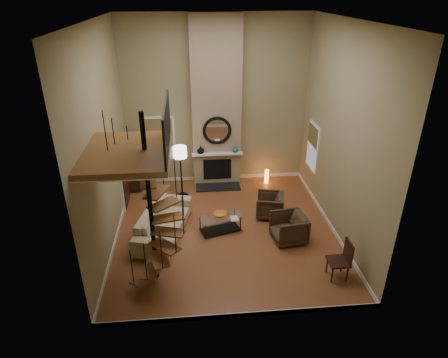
{
  "coord_description": "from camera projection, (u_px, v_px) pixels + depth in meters",
  "views": [
    {
      "loc": [
        -0.89,
        -9.1,
        6.16
      ],
      "look_at": [
        0.0,
        0.4,
        1.4
      ],
      "focal_mm": 31.07,
      "sensor_mm": 36.0,
      "label": 1
    }
  ],
  "objects": [
    {
      "name": "baseboard_back",
      "position": [
        217.0,
        177.0,
        13.79
      ],
      "size": [
        6.0,
        0.02,
        0.12
      ],
      "primitive_type": "cube",
      "color": "white",
      "rests_on": "ground"
    },
    {
      "name": "side_chair",
      "position": [
        342.0,
        258.0,
        8.94
      ],
      "size": [
        0.47,
        0.47,
        0.99
      ],
      "color": "black",
      "rests_on": "ground"
    },
    {
      "name": "floor_lamp",
      "position": [
        180.0,
        156.0,
        12.06
      ],
      "size": [
        0.43,
        0.43,
        1.75
      ],
      "color": "black",
      "rests_on": "ground"
    },
    {
      "name": "accent_lamp",
      "position": [
        267.0,
        176.0,
        13.41
      ],
      "size": [
        0.14,
        0.14,
        0.48
      ],
      "primitive_type": "cylinder",
      "color": "orange",
      "rests_on": "ground"
    },
    {
      "name": "baseboard_left",
      "position": [
        117.0,
        233.0,
        10.65
      ],
      "size": [
        0.02,
        6.5,
        0.12
      ],
      "primitive_type": "cube",
      "color": "white",
      "rests_on": "ground"
    },
    {
      "name": "chimney_breast",
      "position": [
        216.0,
        105.0,
        12.43
      ],
      "size": [
        1.6,
        0.38,
        5.5
      ],
      "primitive_type": "cube",
      "color": "#9D8166",
      "rests_on": "ground"
    },
    {
      "name": "ceiling",
      "position": [
        226.0,
        20.0,
        8.47
      ],
      "size": [
        6.0,
        6.5,
        0.01
      ],
      "primitive_type": "cube",
      "color": "silver",
      "rests_on": "back_wall"
    },
    {
      "name": "book",
      "position": [
        233.0,
        219.0,
        10.58
      ],
      "size": [
        0.21,
        0.28,
        0.03
      ],
      "primitive_type": "imported",
      "rotation": [
        0.0,
        0.0,
        -0.01
      ],
      "color": "gray",
      "rests_on": "coffee_table"
    },
    {
      "name": "bowl",
      "position": [
        220.0,
        214.0,
        10.71
      ],
      "size": [
        0.36,
        0.36,
        0.09
      ],
      "primitive_type": "imported",
      "color": "orange",
      "rests_on": "coffee_table"
    },
    {
      "name": "armchair_near",
      "position": [
        272.0,
        206.0,
        11.42
      ],
      "size": [
        0.96,
        0.94,
        0.73
      ],
      "primitive_type": "imported",
      "rotation": [
        0.0,
        0.0,
        -1.81
      ],
      "color": "#432F1F",
      "rests_on": "ground"
    },
    {
      "name": "hutch",
      "position": [
        135.0,
        162.0,
        12.8
      ],
      "size": [
        0.38,
        0.81,
        1.82
      ],
      "primitive_type": "cube",
      "color": "black",
      "rests_on": "ground"
    },
    {
      "name": "vase_left",
      "position": [
        201.0,
        150.0,
        12.81
      ],
      "size": [
        0.24,
        0.24,
        0.25
      ],
      "primitive_type": "imported",
      "color": "black",
      "rests_on": "mantel"
    },
    {
      "name": "mirror_disc",
      "position": [
        217.0,
        130.0,
        12.6
      ],
      "size": [
        0.8,
        0.01,
        0.8
      ],
      "primitive_type": "cylinder",
      "rotation": [
        1.57,
        0.0,
        0.0
      ],
      "color": "white",
      "rests_on": "chimney_breast"
    },
    {
      "name": "loft",
      "position": [
        132.0,
        150.0,
        7.71
      ],
      "size": [
        1.7,
        2.2,
        1.09
      ],
      "color": "brown",
      "rests_on": "left_wall"
    },
    {
      "name": "mantel",
      "position": [
        217.0,
        154.0,
        12.89
      ],
      "size": [
        1.7,
        0.18,
        0.06
      ],
      "primitive_type": "cube",
      "color": "white",
      "rests_on": "chimney_breast"
    },
    {
      "name": "left_wall",
      "position": [
        103.0,
        142.0,
        9.45
      ],
      "size": [
        0.02,
        6.5,
        5.5
      ],
      "primitive_type": "cube",
      "color": "#9B8E64",
      "rests_on": "ground"
    },
    {
      "name": "front_wall",
      "position": [
        243.0,
        202.0,
        6.8
      ],
      "size": [
        6.0,
        0.02,
        5.5
      ],
      "primitive_type": "cube",
      "color": "#9B8E64",
      "rests_on": "ground"
    },
    {
      "name": "back_wall",
      "position": [
        216.0,
        103.0,
        12.59
      ],
      "size": [
        6.0,
        0.02,
        5.5
      ],
      "primitive_type": "cube",
      "color": "#9B8E64",
      "rests_on": "ground"
    },
    {
      "name": "ground",
      "position": [
        225.0,
        230.0,
        10.93
      ],
      "size": [
        6.0,
        6.5,
        0.01
      ],
      "primitive_type": "cube",
      "color": "#A25E34",
      "rests_on": "ground"
    },
    {
      "name": "window_back",
      "position": [
        160.0,
        138.0,
        12.91
      ],
      "size": [
        1.02,
        0.06,
        1.52
      ],
      "color": "white",
      "rests_on": "back_wall"
    },
    {
      "name": "right_wall",
      "position": [
        342.0,
        134.0,
        9.95
      ],
      "size": [
        0.02,
        6.5,
        5.5
      ],
      "primitive_type": "cube",
      "color": "#9B8E64",
      "rests_on": "ground"
    },
    {
      "name": "baseboard_right",
      "position": [
        329.0,
        222.0,
        11.15
      ],
      "size": [
        0.02,
        6.5,
        0.12
      ],
      "primitive_type": "cube",
      "color": "white",
      "rests_on": "ground"
    },
    {
      "name": "spiral_stair",
      "position": [
        152.0,
        212.0,
        8.39
      ],
      "size": [
        1.47,
        1.47,
        4.06
      ],
      "color": "black",
      "rests_on": "ground"
    },
    {
      "name": "entry_door",
      "position": [
        123.0,
        173.0,
        11.82
      ],
      "size": [
        0.1,
        1.05,
        2.16
      ],
      "color": "white",
      "rests_on": "ground"
    },
    {
      "name": "hearth",
      "position": [
        218.0,
        187.0,
        13.21
      ],
      "size": [
        1.5,
        0.6,
        0.04
      ],
      "primitive_type": "cube",
      "color": "black",
      "rests_on": "ground"
    },
    {
      "name": "baseboard_front",
      "position": [
        240.0,
        315.0,
        8.01
      ],
      "size": [
        6.0,
        0.02,
        0.12
      ],
      "primitive_type": "cube",
      "color": "white",
      "rests_on": "ground"
    },
    {
      "name": "firebox",
      "position": [
        217.0,
        169.0,
        13.23
      ],
      "size": [
        0.95,
        0.02,
        0.72
      ],
      "primitive_type": "cube",
      "color": "black",
      "rests_on": "chimney_breast"
    },
    {
      "name": "sofa",
      "position": [
        164.0,
        221.0,
        10.61
      ],
      "size": [
        1.59,
        2.69,
        0.74
      ],
      "primitive_type": "imported",
      "rotation": [
        0.0,
        0.0,
        1.32
      ],
      "color": "#C8B38B",
      "rests_on": "ground"
    },
    {
      "name": "coffee_table",
      "position": [
        220.0,
        222.0,
        10.76
      ],
      "size": [
        1.31,
        0.91,
        0.45
      ],
      "color": "silver",
      "rests_on": "ground"
    },
    {
      "name": "window_right",
      "position": [
        313.0,
        146.0,
        12.23
      ],
      "size": [
        0.06,
        1.02,
        1.52
      ],
      "color": "white",
      "rests_on": "right_wall"
    },
    {
      "name": "armchair_far",
      "position": [
        292.0,
        228.0,
        10.38
      ],
      "size": [
        0.97,
        0.94,
        0.79
      ],
      "primitive_type": "imported",
      "rotation": [
        0.0,
        0.0,
        -1.44
      ],
      "color": "#432F1F",
      "rests_on": "ground"
    },
    {
      "name": "mirror_frame",
      "position": [
        217.0,
        131.0,
        12.59
      ],
      "size": [
        0.94,
        0.1,
        0.94
      ],
      "primitive_type": "torus",
      "rotation": [
        1.57,
        0.0,
        0.0
      ],
      "color": "black",
      "rests_on": "chimney_breast"
    },
    {
      "name": "vase_right",
      "position": [
        235.0,
        149.0,
        12.91
      ],
      "size": [
        0.2,
        0.2,
        0.21
      ],
      "primitive_type": "imported",
      "color": "#1C6263",
      "rests_on": "mantel"
    }
  ]
}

